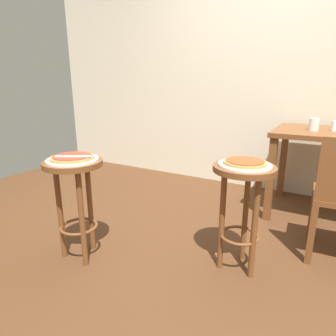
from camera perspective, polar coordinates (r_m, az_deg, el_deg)
The scene contains 12 objects.
ground_plane at distance 2.08m, azimuth 9.20°, elevation -17.24°, with size 6.00×6.00×0.00m, color #4C2D19.
back_wall at distance 3.37m, azimuth 21.27°, elevation 21.22°, with size 6.00×0.10×3.00m, color beige.
stool_foreground at distance 1.95m, azimuth -18.00°, elevation -3.78°, with size 0.37×0.37×0.68m.
serving_plate_foreground at distance 1.89m, azimuth -18.49°, elevation 1.58°, with size 0.32×0.32×0.01m, color silver.
pizza_foreground at distance 1.89m, azimuth -18.53°, elevation 2.05°, with size 0.27×0.27×0.02m.
stool_middle at distance 1.80m, azimuth 14.60°, elevation -5.16°, with size 0.37×0.37×0.68m.
serving_plate_middle at distance 1.74m, azimuth 15.03°, elevation 0.63°, with size 0.31×0.31×0.01m, color silver.
pizza_middle at distance 1.73m, azimuth 15.07°, elevation 1.14°, with size 0.25×0.25×0.02m.
dining_table at distance 2.82m, azimuth 30.47°, elevation 3.94°, with size 0.99×0.77×0.77m.
cup_near_edge at distance 2.73m, azimuth 27.06°, elevation 7.73°, with size 0.08×0.08×0.10m, color silver.
condiment_shaker at distance 2.78m, azimuth 30.19°, elevation 7.28°, with size 0.04×0.04×0.09m, color white.
pizza_server_knife at distance 1.85m, azimuth -18.40°, elevation 2.24°, with size 0.22×0.02×0.01m, color silver.
Camera 1 is at (0.58, -1.65, 1.13)m, focal length 30.59 mm.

